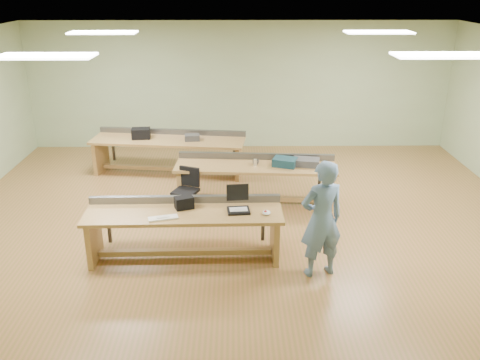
# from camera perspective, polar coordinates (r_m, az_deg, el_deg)

# --- Properties ---
(floor) EXTENTS (10.00, 10.00, 0.00)m
(floor) POSITION_cam_1_polar(r_m,az_deg,el_deg) (8.91, 0.26, -4.09)
(floor) COLOR #955F38
(floor) RESTS_ON ground
(ceiling) EXTENTS (10.00, 10.00, 0.00)m
(ceiling) POSITION_cam_1_polar(r_m,az_deg,el_deg) (8.07, 0.30, 15.45)
(ceiling) COLOR silver
(ceiling) RESTS_ON wall_back
(wall_back) EXTENTS (10.00, 0.04, 3.00)m
(wall_back) POSITION_cam_1_polar(r_m,az_deg,el_deg) (12.26, -0.05, 10.50)
(wall_back) COLOR #9EB78B
(wall_back) RESTS_ON floor
(wall_front) EXTENTS (10.00, 0.04, 3.00)m
(wall_front) POSITION_cam_1_polar(r_m,az_deg,el_deg) (4.68, 1.13, -8.85)
(wall_front) COLOR #9EB78B
(wall_front) RESTS_ON floor
(fluor_panels) EXTENTS (6.20, 3.50, 0.03)m
(fluor_panels) POSITION_cam_1_polar(r_m,az_deg,el_deg) (8.08, 0.30, 15.24)
(fluor_panels) COLOR white
(fluor_panels) RESTS_ON ceiling
(workbench_front) EXTENTS (2.86, 0.81, 0.86)m
(workbench_front) POSITION_cam_1_polar(r_m,az_deg,el_deg) (7.47, -6.27, -4.84)
(workbench_front) COLOR #B0804A
(workbench_front) RESTS_ON floor
(workbench_mid) EXTENTS (2.94, 0.98, 0.86)m
(workbench_mid) POSITION_cam_1_polar(r_m,az_deg,el_deg) (9.24, 1.75, 0.63)
(workbench_mid) COLOR #B0804A
(workbench_mid) RESTS_ON floor
(workbench_back) EXTENTS (3.28, 1.24, 0.86)m
(workbench_back) POSITION_cam_1_polar(r_m,az_deg,el_deg) (10.84, -7.99, 3.67)
(workbench_back) COLOR #B0804A
(workbench_back) RESTS_ON floor
(person) EXTENTS (0.70, 0.56, 1.69)m
(person) POSITION_cam_1_polar(r_m,az_deg,el_deg) (6.97, 9.15, -4.39)
(person) COLOR slate
(person) RESTS_ON floor
(laptop_base) EXTENTS (0.34, 0.29, 0.03)m
(laptop_base) POSITION_cam_1_polar(r_m,az_deg,el_deg) (7.32, -0.17, -3.46)
(laptop_base) COLOR black
(laptop_base) RESTS_ON workbench_front
(laptop_screen) EXTENTS (0.32, 0.05, 0.25)m
(laptop_screen) POSITION_cam_1_polar(r_m,az_deg,el_deg) (7.34, -0.28, -1.38)
(laptop_screen) COLOR black
(laptop_screen) RESTS_ON laptop_base
(keyboard) EXTENTS (0.43, 0.24, 0.02)m
(keyboard) POSITION_cam_1_polar(r_m,az_deg,el_deg) (7.19, -8.63, -4.24)
(keyboard) COLOR silver
(keyboard) RESTS_ON workbench_front
(trackball_mouse) EXTENTS (0.15, 0.17, 0.06)m
(trackball_mouse) POSITION_cam_1_polar(r_m,az_deg,el_deg) (7.24, 2.99, -3.67)
(trackball_mouse) COLOR white
(trackball_mouse) RESTS_ON workbench_front
(camera_bag) EXTENTS (0.31, 0.25, 0.18)m
(camera_bag) POSITION_cam_1_polar(r_m,az_deg,el_deg) (7.44, -6.30, -2.53)
(camera_bag) COLOR black
(camera_bag) RESTS_ON workbench_front
(task_chair) EXTENTS (0.58, 0.58, 0.82)m
(task_chair) POSITION_cam_1_polar(r_m,az_deg,el_deg) (8.96, -6.01, -1.96)
(task_chair) COLOR black
(task_chair) RESTS_ON floor
(parts_bin_teal) EXTENTS (0.49, 0.42, 0.14)m
(parts_bin_teal) POSITION_cam_1_polar(r_m,az_deg,el_deg) (9.12, 5.06, 2.03)
(parts_bin_teal) COLOR #13323E
(parts_bin_teal) RESTS_ON workbench_mid
(parts_bin_grey) EXTENTS (0.51, 0.39, 0.13)m
(parts_bin_grey) POSITION_cam_1_polar(r_m,az_deg,el_deg) (9.18, 7.44, 2.01)
(parts_bin_grey) COLOR #373739
(parts_bin_grey) RESTS_ON workbench_mid
(mug) EXTENTS (0.14, 0.14, 0.09)m
(mug) POSITION_cam_1_polar(r_m,az_deg,el_deg) (9.16, 1.78, 2.01)
(mug) COLOR #373739
(mug) RESTS_ON workbench_mid
(drinks_can) EXTENTS (0.08, 0.08, 0.12)m
(drinks_can) POSITION_cam_1_polar(r_m,az_deg,el_deg) (9.10, 1.74, 1.98)
(drinks_can) COLOR silver
(drinks_can) RESTS_ON workbench_mid
(storage_box_back) EXTENTS (0.40, 0.31, 0.22)m
(storage_box_back) POSITION_cam_1_polar(r_m,az_deg,el_deg) (10.88, -11.06, 5.16)
(storage_box_back) COLOR black
(storage_box_back) RESTS_ON workbench_back
(tray_back) EXTENTS (0.33, 0.26, 0.12)m
(tray_back) POSITION_cam_1_polar(r_m,az_deg,el_deg) (10.60, -5.40, 4.78)
(tray_back) COLOR #373739
(tray_back) RESTS_ON workbench_back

